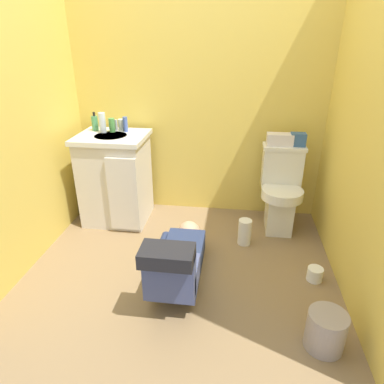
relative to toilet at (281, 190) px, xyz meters
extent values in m
cube|color=olive|center=(-0.77, -0.67, -0.39)|extent=(2.77, 2.91, 0.04)
cube|color=#E1C251|center=(-0.77, 0.33, 0.83)|extent=(2.43, 0.08, 2.40)
cube|color=#E1C251|center=(-1.95, -0.67, 0.83)|extent=(0.08, 1.91, 2.40)
cube|color=#E1C251|center=(0.40, -0.67, 0.83)|extent=(0.08, 1.91, 2.40)
cube|color=white|center=(0.00, -0.04, -0.18)|extent=(0.22, 0.30, 0.38)
cylinder|color=white|center=(0.00, -0.10, 0.01)|extent=(0.35, 0.35, 0.08)
cube|color=white|center=(0.00, 0.09, 0.18)|extent=(0.34, 0.17, 0.34)
cube|color=white|center=(0.00, 0.09, 0.37)|extent=(0.36, 0.19, 0.03)
cube|color=silver|center=(-1.49, -0.03, 0.02)|extent=(0.56, 0.48, 0.78)
cube|color=silver|center=(-1.49, -0.03, 0.43)|extent=(0.60, 0.52, 0.04)
cylinder|color=silver|center=(-1.49, -0.05, 0.43)|extent=(0.28, 0.28, 0.05)
cube|color=silver|center=(-1.34, -0.28, 0.00)|extent=(0.26, 0.03, 0.66)
cylinder|color=silver|center=(-1.49, 0.11, 0.50)|extent=(0.02, 0.02, 0.10)
cube|color=navy|center=(-0.76, -0.69, -0.28)|extent=(0.29, 0.52, 0.17)
sphere|color=tan|center=(-0.76, -0.36, -0.27)|extent=(0.19, 0.19, 0.19)
cube|color=#454F7D|center=(-0.76, -1.05, -0.19)|extent=(0.31, 0.28, 0.20)
cube|color=#454F7D|center=(-0.76, -1.19, -0.07)|extent=(0.31, 0.12, 0.32)
cube|color=black|center=(-0.76, -1.24, 0.11)|extent=(0.31, 0.19, 0.09)
cylinder|color=navy|center=(-0.95, -0.53, -0.31)|extent=(0.08, 0.30, 0.08)
cube|color=silver|center=(-0.05, 0.09, 0.43)|extent=(0.22, 0.11, 0.10)
cube|color=#33598C|center=(0.10, 0.09, 0.44)|extent=(0.12, 0.09, 0.11)
cylinder|color=#478E5C|center=(-1.68, 0.09, 0.52)|extent=(0.06, 0.06, 0.13)
cylinder|color=black|center=(-1.68, 0.09, 0.60)|extent=(0.02, 0.02, 0.04)
cylinder|color=silver|center=(-1.59, 0.04, 0.54)|extent=(0.06, 0.06, 0.17)
cylinder|color=#4A9648|center=(-1.51, 0.06, 0.51)|extent=(0.05, 0.05, 0.12)
cylinder|color=silver|center=(-1.45, 0.13, 0.50)|extent=(0.05, 0.05, 0.10)
cylinder|color=#4560B5|center=(-1.40, 0.09, 0.52)|extent=(0.04, 0.04, 0.13)
cylinder|color=gray|center=(0.14, -1.32, -0.25)|extent=(0.22, 0.22, 0.23)
cylinder|color=white|center=(-0.30, -0.32, -0.26)|extent=(0.11, 0.11, 0.22)
cylinder|color=white|center=(0.20, -0.73, -0.32)|extent=(0.11, 0.11, 0.10)
camera|label=1|loc=(-0.41, -2.80, 1.25)|focal=31.90mm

